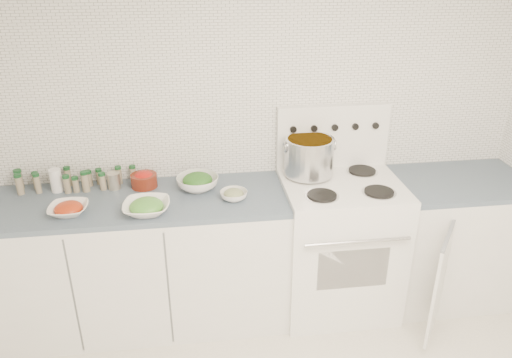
# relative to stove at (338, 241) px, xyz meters

# --- Properties ---
(room_walls) EXTENTS (3.54, 3.04, 2.52)m
(room_walls) POSITION_rel_stove_xyz_m (-0.48, -1.19, 1.06)
(room_walls) COLOR white
(room_walls) RESTS_ON ground
(counter_left) EXTENTS (1.85, 0.62, 0.90)m
(counter_left) POSITION_rel_stove_xyz_m (-1.30, 0.00, -0.05)
(counter_left) COLOR white
(counter_left) RESTS_ON ground
(stove) EXTENTS (0.76, 0.70, 1.36)m
(stove) POSITION_rel_stove_xyz_m (0.00, 0.00, 0.00)
(stove) COLOR white
(stove) RESTS_ON ground
(counter_right) EXTENTS (0.89, 0.95, 0.90)m
(counter_right) POSITION_rel_stove_xyz_m (0.82, -0.00, -0.05)
(counter_right) COLOR white
(counter_right) RESTS_ON ground
(stock_pot) EXTENTS (0.34, 0.32, 0.24)m
(stock_pot) POSITION_rel_stove_xyz_m (-0.19, 0.14, 0.58)
(stock_pot) COLOR silver
(stock_pot) RESTS_ON stove
(bowl_tomato) EXTENTS (0.23, 0.23, 0.07)m
(bowl_tomato) POSITION_rel_stove_xyz_m (-1.67, -0.13, 0.44)
(bowl_tomato) COLOR white
(bowl_tomato) RESTS_ON counter_left
(bowl_snowpea) EXTENTS (0.29, 0.29, 0.09)m
(bowl_snowpea) POSITION_rel_stove_xyz_m (-1.22, -0.18, 0.44)
(bowl_snowpea) COLOR white
(bowl_snowpea) RESTS_ON counter_left
(bowl_broccoli) EXTENTS (0.30, 0.30, 0.11)m
(bowl_broccoli) POSITION_rel_stove_xyz_m (-0.92, 0.10, 0.45)
(bowl_broccoli) COLOR white
(bowl_broccoli) RESTS_ON counter_left
(bowl_zucchini) EXTENTS (0.18, 0.18, 0.07)m
(bowl_zucchini) POSITION_rel_stove_xyz_m (-0.71, -0.07, 0.43)
(bowl_zucchini) COLOR white
(bowl_zucchini) RESTS_ON counter_left
(bowl_pepper) EXTENTS (0.17, 0.17, 0.10)m
(bowl_pepper) POSITION_rel_stove_xyz_m (-1.26, 0.18, 0.45)
(bowl_pepper) COLOR #611E10
(bowl_pepper) RESTS_ON counter_left
(salt_canister) EXTENTS (0.09, 0.09, 0.15)m
(salt_canister) POSITION_rel_stove_xyz_m (-1.80, 0.19, 0.48)
(salt_canister) COLOR white
(salt_canister) RESTS_ON counter_left
(tin_can) EXTENTS (0.09, 0.09, 0.11)m
(tin_can) POSITION_rel_stove_xyz_m (-1.45, 0.18, 0.46)
(tin_can) COLOR #B5AB99
(tin_can) RESTS_ON counter_left
(spice_cluster) EXTENTS (0.75, 0.15, 0.14)m
(spice_cluster) POSITION_rel_stove_xyz_m (-1.72, 0.21, 0.46)
(spice_cluster) COLOR gray
(spice_cluster) RESTS_ON counter_left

